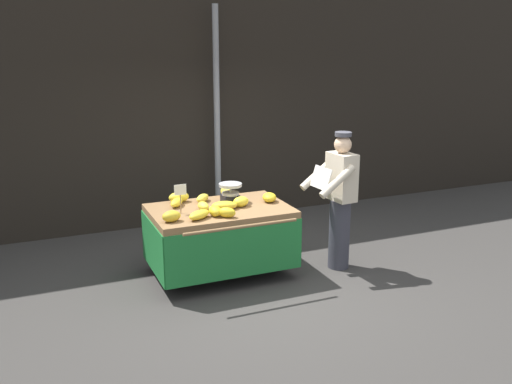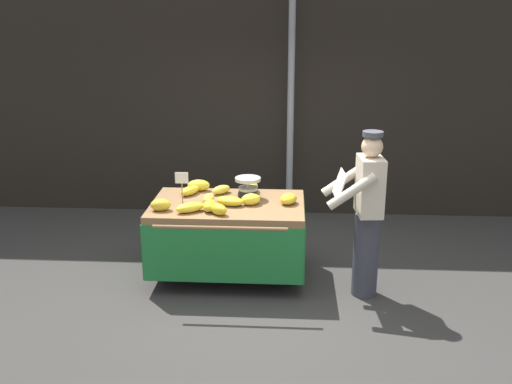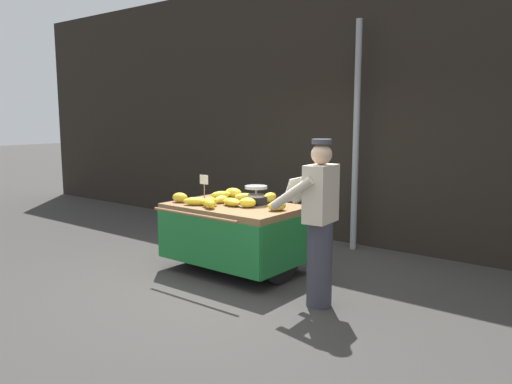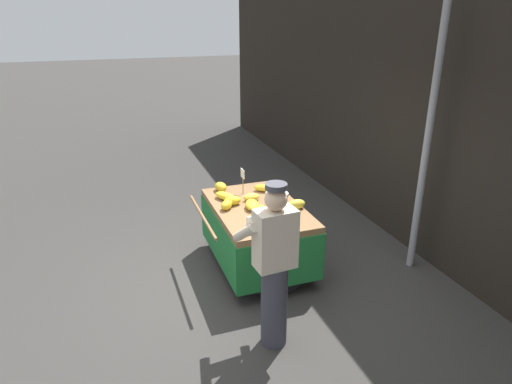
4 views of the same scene
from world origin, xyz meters
name	(u,v)px [view 1 (image 1 of 4)]	position (x,y,z in m)	size (l,w,h in m)	color
ground_plane	(270,283)	(0.00, 0.00, 0.00)	(60.00, 60.00, 0.00)	#383533
back_wall	(195,89)	(0.00, 2.77, 2.06)	(16.00, 0.24, 4.12)	black
street_pole	(217,119)	(0.20, 2.38, 1.63)	(0.09, 0.09, 3.27)	gray
banana_cart	(220,226)	(-0.45, 0.47, 0.62)	(1.65, 1.26, 0.85)	olive
weighing_scale	(230,193)	(-0.24, 0.64, 0.97)	(0.28, 0.28, 0.24)	black
price_sign	(180,192)	(-0.93, 0.43, 1.10)	(0.14, 0.01, 0.34)	#997A51
banana_bunch_0	(203,198)	(-0.56, 0.79, 0.90)	(0.12, 0.24, 0.10)	yellow
banana_bunch_1	(269,197)	(0.20, 0.47, 0.91)	(0.17, 0.23, 0.11)	gold
banana_bunch_2	(215,211)	(-0.60, 0.19, 0.91)	(0.13, 0.22, 0.11)	gold
banana_bunch_3	(226,192)	(-0.21, 0.88, 0.92)	(0.12, 0.25, 0.13)	yellow
banana_bunch_4	(171,216)	(-1.11, 0.18, 0.91)	(0.15, 0.21, 0.12)	gold
banana_bunch_5	(199,215)	(-0.80, 0.15, 0.90)	(0.14, 0.30, 0.10)	yellow
banana_bunch_6	(177,202)	(-0.90, 0.72, 0.90)	(0.12, 0.27, 0.10)	yellow
banana_bunch_7	(241,202)	(-0.20, 0.42, 0.91)	(0.16, 0.21, 0.12)	yellow
banana_bunch_8	(179,197)	(-0.83, 0.89, 0.92)	(0.16, 0.25, 0.13)	yellow
banana_bunch_9	(225,205)	(-0.42, 0.38, 0.90)	(0.17, 0.30, 0.10)	gold
banana_bunch_10	(227,212)	(-0.50, 0.09, 0.91)	(0.12, 0.20, 0.11)	gold
banana_bunch_11	(203,206)	(-0.65, 0.46, 0.90)	(0.12, 0.21, 0.10)	yellow
vendor_person	(340,200)	(0.98, 0.12, 0.87)	(0.60, 0.55, 1.71)	#383842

